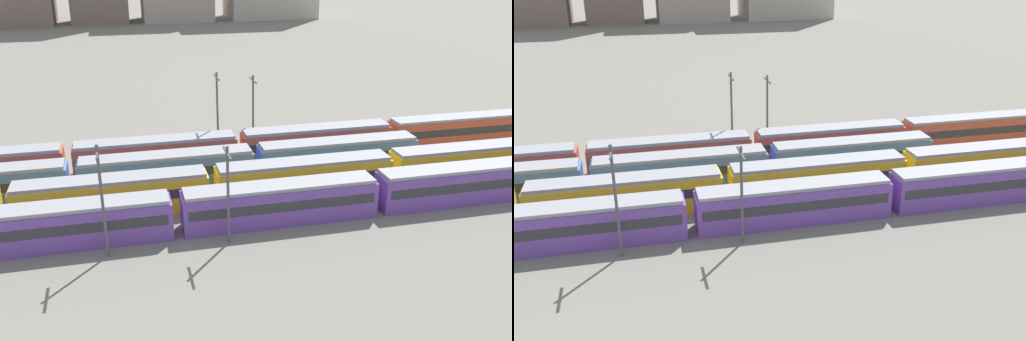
% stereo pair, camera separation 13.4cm
% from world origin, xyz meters
% --- Properties ---
extents(train_track_0, '(112.50, 3.06, 3.75)m').
position_xyz_m(train_track_0, '(37.22, 0.00, 1.90)').
color(train_track_0, '#6B429E').
rests_on(train_track_0, ground_plane).
extents(train_track_1, '(93.60, 3.06, 3.75)m').
position_xyz_m(train_track_1, '(31.77, 5.20, 1.90)').
color(train_track_1, yellow).
rests_on(train_track_1, ground_plane).
extents(train_track_2, '(55.80, 3.06, 3.75)m').
position_xyz_m(train_track_2, '(18.53, 10.40, 1.90)').
color(train_track_2, '#4C70BC').
rests_on(train_track_2, ground_plane).
extents(train_track_3, '(112.50, 3.06, 3.75)m').
position_xyz_m(train_track_3, '(46.17, 15.60, 1.90)').
color(train_track_3, '#BC4C38').
rests_on(train_track_3, ground_plane).
extents(catenary_pole_0, '(0.24, 3.20, 9.70)m').
position_xyz_m(catenary_pole_0, '(12.29, -2.75, 5.39)').
color(catenary_pole_0, '#4C4C51').
rests_on(catenary_pole_0, ground_plane).
extents(catenary_pole_1, '(0.24, 3.20, 10.26)m').
position_xyz_m(catenary_pole_1, '(25.34, 18.32, 5.68)').
color(catenary_pole_1, '#4C4C51').
rests_on(catenary_pole_1, ground_plane).
extents(catenary_pole_2, '(0.24, 3.20, 8.76)m').
position_xyz_m(catenary_pole_2, '(22.39, -2.87, 4.91)').
color(catenary_pole_2, '#4C4C51').
rests_on(catenary_pole_2, ground_plane).
extents(catenary_pole_3, '(0.24, 3.20, 9.64)m').
position_xyz_m(catenary_pole_3, '(29.67, 18.51, 5.36)').
color(catenary_pole_3, '#4C4C51').
rests_on(catenary_pole_3, ground_plane).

